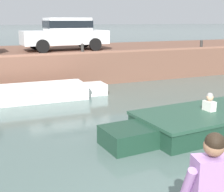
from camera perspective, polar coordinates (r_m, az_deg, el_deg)
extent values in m
plane|color=#4C605B|center=(8.72, -4.62, -5.48)|extent=(400.00, 400.00, 0.00)
cube|color=brown|center=(16.28, -13.76, 5.75)|extent=(60.00, 6.00, 1.43)
cube|color=brown|center=(13.37, -11.89, 7.46)|extent=(60.00, 0.24, 0.08)
cube|color=white|center=(11.83, -15.60, 0.28)|extent=(4.43, 1.65, 0.42)
cube|color=white|center=(12.38, -3.38, 1.34)|extent=(0.90, 0.88, 0.42)
cube|color=white|center=(11.78, -15.68, 1.47)|extent=(4.49, 1.71, 0.08)
cube|color=brown|center=(11.77, -17.24, 0.85)|extent=(0.27, 1.41, 0.06)
cube|color=#193828|center=(7.28, 2.87, -7.50)|extent=(1.18, 1.10, 0.45)
cube|color=silver|center=(8.63, 17.31, -2.30)|extent=(0.22, 0.33, 0.44)
sphere|color=tan|center=(8.55, 17.46, -0.24)|extent=(0.19, 0.19, 0.19)
sphere|color=gray|center=(8.54, 17.48, 0.02)|extent=(0.17, 0.17, 0.17)
cube|color=white|center=(15.51, -8.69, 10.57)|extent=(4.09, 1.77, 0.64)
cube|color=white|center=(15.53, -8.18, 12.88)|extent=(2.06, 1.52, 0.60)
cube|color=black|center=(15.53, -8.18, 12.88)|extent=(2.14, 1.56, 0.33)
cylinder|color=black|center=(14.40, -12.57, 8.89)|extent=(0.60, 0.19, 0.60)
cylinder|color=black|center=(16.08, -13.86, 9.29)|extent=(0.60, 0.19, 0.60)
cylinder|color=black|center=(15.11, -3.09, 9.40)|extent=(0.60, 0.19, 0.60)
cylinder|color=black|center=(16.72, -5.26, 9.78)|extent=(0.60, 0.19, 0.60)
cylinder|color=#2D2B28|center=(13.88, -5.43, 8.46)|extent=(0.14, 0.14, 0.35)
sphere|color=#2D2B28|center=(13.86, -5.45, 9.27)|extent=(0.15, 0.15, 0.15)
cylinder|color=#2D2B28|center=(16.95, 16.01, 8.94)|extent=(0.14, 0.14, 0.35)
sphere|color=#2D2B28|center=(16.94, 16.06, 9.60)|extent=(0.15, 0.15, 0.15)
cube|color=#8C669E|center=(3.24, 17.66, -14.78)|extent=(0.40, 0.30, 0.52)
cylinder|color=#8C669E|center=(3.21, 13.54, -15.77)|extent=(0.15, 0.30, 0.47)
sphere|color=brown|center=(3.08, 18.16, -8.70)|extent=(0.20, 0.20, 0.20)
sphere|color=black|center=(3.06, 18.30, -8.07)|extent=(0.19, 0.19, 0.19)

